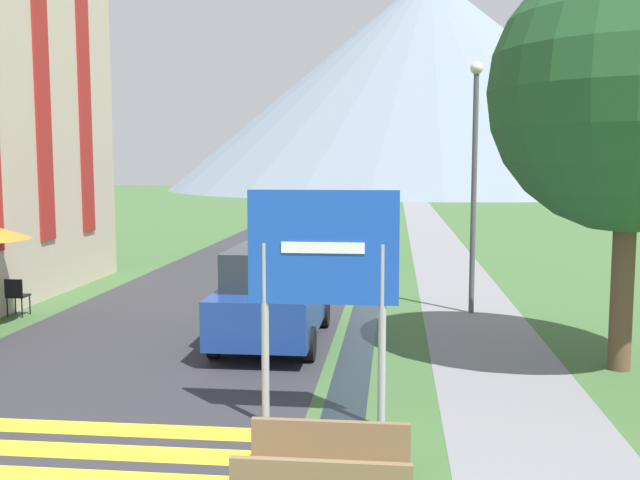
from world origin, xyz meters
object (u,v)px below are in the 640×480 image
(parked_car_far, at_px, (325,235))
(parked_car_near, at_px, (274,295))
(cafe_chair_far_right, at_px, (16,294))
(tree_by_path, at_px, (631,92))
(road_sign, at_px, (323,270))
(streetlamp, at_px, (474,167))
(footbridge, at_px, (326,480))

(parked_car_far, bearing_deg, parked_car_near, -89.39)
(cafe_chair_far_right, bearing_deg, parked_car_far, 32.62)
(parked_car_far, height_order, tree_by_path, tree_by_path)
(cafe_chair_far_right, bearing_deg, tree_by_path, -38.91)
(road_sign, distance_m, streetlamp, 7.86)
(footbridge, xyz_separation_m, parked_car_far, (-1.72, 17.49, 0.68))
(footbridge, height_order, parked_car_near, parked_car_near)
(cafe_chair_far_right, bearing_deg, footbridge, -71.77)
(parked_car_far, height_order, cafe_chair_far_right, parked_car_far)
(streetlamp, distance_m, tree_by_path, 4.84)
(road_sign, distance_m, cafe_chair_far_right, 9.54)
(footbridge, height_order, parked_car_far, parked_car_far)
(parked_car_far, relative_size, tree_by_path, 0.64)
(footbridge, bearing_deg, road_sign, 96.55)
(footbridge, bearing_deg, parked_car_far, 95.62)
(tree_by_path, bearing_deg, footbridge, -130.45)
(footbridge, bearing_deg, cafe_chair_far_right, 134.01)
(streetlamp, bearing_deg, parked_car_far, 116.87)
(footbridge, relative_size, parked_car_near, 0.41)
(cafe_chair_far_right, bearing_deg, road_sign, -64.07)
(footbridge, height_order, tree_by_path, tree_by_path)
(parked_car_far, relative_size, cafe_chair_far_right, 5.11)
(parked_car_far, distance_m, streetlamp, 9.42)
(road_sign, xyz_separation_m, footbridge, (0.24, -2.06, -1.81))
(parked_car_near, height_order, cafe_chair_far_right, parked_car_near)
(cafe_chair_far_right, bearing_deg, parked_car_near, -40.74)
(parked_car_far, bearing_deg, streetlamp, -63.13)
(parked_car_far, xyz_separation_m, streetlamp, (4.12, -8.13, 2.37))
(cafe_chair_far_right, relative_size, streetlamp, 0.15)
(parked_car_far, height_order, streetlamp, streetlamp)
(parked_car_far, xyz_separation_m, cafe_chair_far_right, (-5.91, -9.60, -0.40))
(tree_by_path, bearing_deg, road_sign, -146.45)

